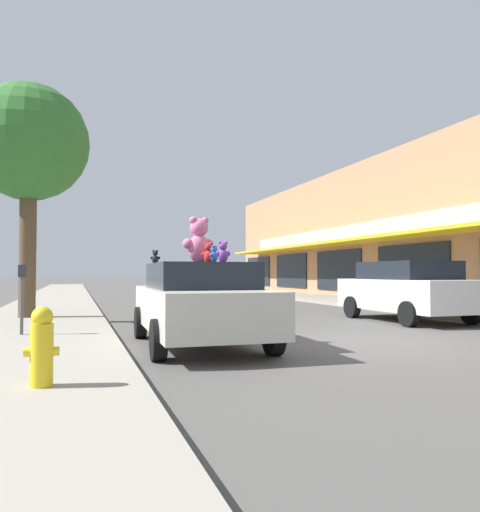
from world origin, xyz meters
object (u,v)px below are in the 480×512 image
(teddy_bear_giant, at_px, (199,241))
(parked_car_far_center, at_px, (407,289))
(teddy_bear_purple, at_px, (223,252))
(teddy_bear_blue, at_px, (214,254))
(teddy_bear_black, at_px, (155,257))
(teddy_bear_yellow, at_px, (207,258))
(street_tree, at_px, (29,144))
(fire_hydrant, at_px, (42,346))
(plush_art_car, at_px, (199,302))
(parking_meter, at_px, (22,290))
(teddy_bear_red, at_px, (209,253))

(teddy_bear_giant, bearing_deg, parked_car_far_center, -173.80)
(teddy_bear_purple, distance_m, teddy_bear_blue, 0.53)
(teddy_bear_giant, relative_size, teddy_bear_purple, 2.27)
(teddy_bear_black, relative_size, teddy_bear_yellow, 1.14)
(street_tree, distance_m, fire_hydrant, 9.41)
(teddy_bear_yellow, bearing_deg, plush_art_car, 13.02)
(teddy_bear_giant, xyz_separation_m, teddy_bear_purple, (0.27, -0.63, -0.22))
(teddy_bear_yellow, bearing_deg, street_tree, -105.19)
(teddy_bear_blue, bearing_deg, teddy_bear_yellow, -144.71)
(teddy_bear_yellow, bearing_deg, parked_car_far_center, 145.76)
(teddy_bear_black, bearing_deg, street_tree, -44.46)
(teddy_bear_giant, height_order, parking_meter, teddy_bear_giant)
(teddy_bear_black, height_order, street_tree, street_tree)
(teddy_bear_yellow, xyz_separation_m, teddy_bear_blue, (-0.28, -1.56, 0.02))
(plush_art_car, height_order, street_tree, street_tree)
(teddy_bear_blue, height_order, parking_meter, teddy_bear_blue)
(teddy_bear_purple, distance_m, parking_meter, 3.84)
(teddy_bear_black, bearing_deg, teddy_bear_giant, 154.75)
(parked_car_far_center, bearing_deg, teddy_bear_giant, -158.49)
(teddy_bear_purple, height_order, parking_meter, teddy_bear_purple)
(teddy_bear_blue, height_order, fire_hydrant, teddy_bear_blue)
(teddy_bear_purple, relative_size, fire_hydrant, 0.47)
(teddy_bear_yellow, xyz_separation_m, parking_meter, (-3.29, 0.76, -0.59))
(teddy_bear_giant, xyz_separation_m, fire_hydrant, (-2.40, -3.34, -1.30))
(plush_art_car, height_order, fire_hydrant, plush_art_car)
(teddy_bear_yellow, height_order, teddy_bear_purple, teddy_bear_purple)
(parking_meter, bearing_deg, teddy_bear_yellow, -13.00)
(parking_meter, bearing_deg, parked_car_far_center, 7.49)
(teddy_bear_giant, relative_size, parking_meter, 0.66)
(teddy_bear_red, height_order, fire_hydrant, teddy_bear_red)
(teddy_bear_black, bearing_deg, teddy_bear_purple, 143.72)
(parked_car_far_center, xyz_separation_m, parking_meter, (-9.27, -1.22, 0.12))
(teddy_bear_red, distance_m, teddy_bear_blue, 0.74)
(teddy_bear_red, bearing_deg, teddy_bear_blue, 110.58)
(parked_car_far_center, bearing_deg, teddy_bear_purple, -152.70)
(teddy_bear_yellow, distance_m, teddy_bear_purple, 1.12)
(teddy_bear_yellow, bearing_deg, teddy_bear_blue, 27.16)
(teddy_bear_giant, distance_m, parked_car_far_center, 6.80)
(fire_hydrant, bearing_deg, parking_meter, 97.65)
(plush_art_car, bearing_deg, teddy_bear_yellow, 67.05)
(teddy_bear_blue, bearing_deg, street_tree, -106.73)
(street_tree, bearing_deg, teddy_bear_blue, -62.33)
(teddy_bear_giant, xyz_separation_m, teddy_bear_black, (-0.69, 0.60, -0.28))
(teddy_bear_yellow, xyz_separation_m, teddy_bear_purple, (-0.01, -1.11, 0.07))
(parked_car_far_center, bearing_deg, teddy_bear_blue, -150.54)
(parked_car_far_center, xyz_separation_m, street_tree, (-9.52, 2.65, 3.75))
(teddy_bear_blue, xyz_separation_m, street_tree, (-3.25, 6.19, 3.01))
(teddy_bear_black, relative_size, parked_car_far_center, 0.06)
(teddy_bear_purple, height_order, fire_hydrant, teddy_bear_purple)
(teddy_bear_red, relative_size, parking_meter, 0.29)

